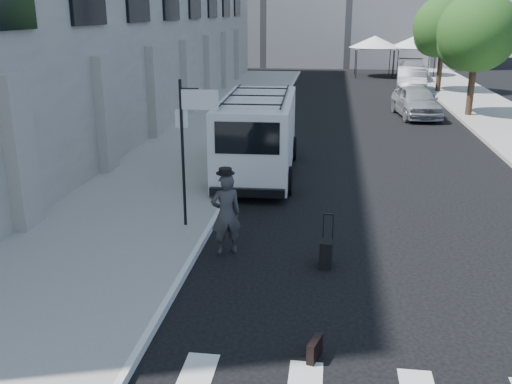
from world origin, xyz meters
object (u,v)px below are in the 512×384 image
(suitcase, at_px, (326,253))
(cargo_van, at_px, (258,134))
(businessman, at_px, (226,214))
(parked_car_b, at_px, (411,80))
(briefcase, at_px, (315,349))
(parked_car_a, at_px, (416,101))
(parked_car_c, at_px, (413,70))

(suitcase, bearing_deg, cargo_van, 113.69)
(businessman, height_order, parked_car_b, businessman)
(businessman, relative_size, suitcase, 1.64)
(cargo_van, bearing_deg, briefcase, -79.90)
(businessman, xyz_separation_m, suitcase, (2.19, -0.42, -0.62))
(cargo_van, bearing_deg, businessman, -90.74)
(parked_car_a, relative_size, parked_car_b, 0.90)
(briefcase, xyz_separation_m, parked_car_b, (5.11, 30.34, 0.66))
(businessman, xyz_separation_m, parked_car_b, (7.18, 26.54, -0.08))
(suitcase, xyz_separation_m, parked_car_c, (5.97, 34.01, 0.48))
(businessman, xyz_separation_m, parked_car_c, (8.16, 33.59, -0.14))
(suitcase, distance_m, parked_car_a, 18.75)
(parked_car_b, bearing_deg, parked_car_a, -90.35)
(businessman, height_order, parked_car_a, businessman)
(briefcase, bearing_deg, businessman, 135.71)
(cargo_van, bearing_deg, parked_car_a, 58.07)
(parked_car_a, xyz_separation_m, parked_car_b, (0.82, 8.69, 0.06))
(cargo_van, bearing_deg, parked_car_b, 67.88)
(cargo_van, distance_m, parked_car_c, 28.29)
(parked_car_b, distance_m, parked_car_c, 7.12)
(cargo_van, distance_m, parked_car_a, 13.05)
(parked_car_c, bearing_deg, suitcase, -97.28)
(suitcase, bearing_deg, briefcase, -86.87)
(briefcase, bearing_deg, cargo_van, 119.17)
(cargo_van, bearing_deg, suitcase, -73.45)
(businessman, relative_size, briefcase, 4.15)
(cargo_van, relative_size, parked_car_a, 1.48)
(businessman, xyz_separation_m, cargo_van, (-0.14, 6.55, 0.38))
(businessman, distance_m, parked_car_b, 27.50)
(parked_car_b, relative_size, parked_car_c, 0.95)
(suitcase, distance_m, parked_car_b, 27.42)
(briefcase, height_order, suitcase, suitcase)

